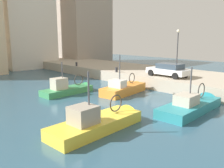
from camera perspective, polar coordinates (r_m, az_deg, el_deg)
water_surface at (r=18.39m, az=-2.23°, el=-5.04°), size 80.00×80.00×0.00m
quay_wall at (r=27.04m, az=16.46°, el=1.06°), size 9.00×56.00×1.20m
fishing_boat_teal at (r=17.94m, az=18.86°, el=-5.74°), size 6.95×2.34×4.08m
fishing_boat_yellow at (r=13.78m, az=-2.62°, el=-10.18°), size 6.72×2.34×4.27m
fishing_boat_green at (r=22.57m, az=-10.01°, el=-1.79°), size 5.76×2.00×3.77m
fishing_boat_orange at (r=22.28m, az=3.28°, el=-1.92°), size 6.00×2.65×4.44m
parked_car_white at (r=24.79m, az=13.49°, el=3.37°), size 2.14×4.40×1.35m
mooring_bollard_south at (r=27.31m, az=1.11°, el=3.47°), size 0.28×0.28×0.55m
mooring_bollard_mid at (r=33.45m, az=-8.55°, el=4.77°), size 0.28×0.28×0.55m
quay_streetlamp at (r=28.79m, az=15.56°, el=9.42°), size 0.36×0.36×4.83m
waterfront_building_west at (r=48.99m, az=-7.32°, el=13.70°), size 9.01×9.23×14.69m
waterfront_building_central at (r=43.49m, az=-20.02°, el=14.54°), size 8.42×6.49×16.32m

